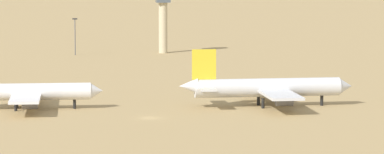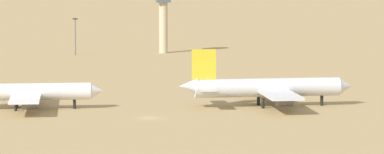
{
  "view_description": "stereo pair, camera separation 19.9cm",
  "coord_description": "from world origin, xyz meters",
  "px_view_note": "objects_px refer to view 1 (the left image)",
  "views": [
    {
      "loc": [
        -20.18,
        -240.86,
        35.8
      ],
      "look_at": [
        12.77,
        27.29,
        6.0
      ],
      "focal_mm": 103.11,
      "sensor_mm": 36.0,
      "label": 1
    },
    {
      "loc": [
        -19.99,
        -240.88,
        35.8
      ],
      "look_at": [
        12.77,
        27.29,
        6.0
      ],
      "focal_mm": 103.11,
      "sensor_mm": 36.0,
      "label": 2
    }
  ],
  "objects_px": {
    "control_tower": "(163,14)",
    "light_pole_west": "(75,33)",
    "parked_jet_yellow_3": "(266,88)",
    "parked_jet_red_2": "(21,92)"
  },
  "relations": [
    {
      "from": "control_tower",
      "to": "light_pole_west",
      "type": "height_order",
      "value": "control_tower"
    },
    {
      "from": "parked_jet_yellow_3",
      "to": "light_pole_west",
      "type": "height_order",
      "value": "parked_jet_yellow_3"
    },
    {
      "from": "parked_jet_red_2",
      "to": "light_pole_west",
      "type": "height_order",
      "value": "light_pole_west"
    },
    {
      "from": "parked_jet_red_2",
      "to": "control_tower",
      "type": "xyz_separation_m",
      "value": [
        47.44,
        145.67,
        10.34
      ]
    },
    {
      "from": "parked_jet_red_2",
      "to": "parked_jet_yellow_3",
      "type": "distance_m",
      "value": 57.79
    },
    {
      "from": "parked_jet_yellow_3",
      "to": "light_pole_west",
      "type": "xyz_separation_m",
      "value": [
        -42.71,
        143.33,
        3.3
      ]
    },
    {
      "from": "light_pole_west",
      "to": "control_tower",
      "type": "bearing_deg",
      "value": 7.89
    },
    {
      "from": "parked_jet_yellow_3",
      "to": "parked_jet_red_2",
      "type": "bearing_deg",
      "value": 176.65
    },
    {
      "from": "parked_jet_red_2",
      "to": "light_pole_west",
      "type": "xyz_separation_m",
      "value": [
        15.04,
        141.18,
        3.73
      ]
    },
    {
      "from": "parked_jet_red_2",
      "to": "light_pole_west",
      "type": "bearing_deg",
      "value": 85.05
    }
  ]
}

